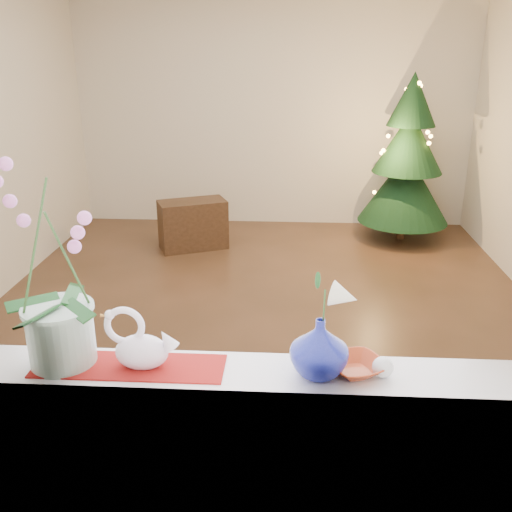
{
  "coord_description": "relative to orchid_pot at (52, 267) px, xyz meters",
  "views": [
    {
      "loc": [
        0.19,
        -4.16,
        2.03
      ],
      "look_at": [
        0.03,
        -1.4,
        1.0
      ],
      "focal_mm": 40.0,
      "sensor_mm": 36.0,
      "label": 1
    }
  ],
  "objects": [
    {
      "name": "runner",
      "position": [
        0.25,
        -0.02,
        -0.38
      ],
      "size": [
        0.7,
        0.2,
        0.01
      ],
      "primitive_type": "cube",
      "color": "maroon",
      "rests_on": "windowsill"
    },
    {
      "name": "side_table",
      "position": [
        -0.18,
        3.86,
        -1.04
      ],
      "size": [
        0.76,
        0.58,
        0.51
      ],
      "primitive_type": "cube",
      "rotation": [
        0.0,
        0.0,
        0.4
      ],
      "color": "black",
      "rests_on": "ground"
    },
    {
      "name": "amber_dish",
      "position": [
        1.07,
        -0.01,
        -0.36
      ],
      "size": [
        0.22,
        0.22,
        0.04
      ],
      "primitive_type": "imported",
      "rotation": [
        0.0,
        0.0,
        0.42
      ],
      "color": "#A43313",
      "rests_on": "windowsill"
    },
    {
      "name": "windowsill",
      "position": [
        0.63,
        -0.02,
        -0.4
      ],
      "size": [
        2.2,
        0.26,
        0.04
      ],
      "primitive_type": "cube",
      "color": "white",
      "rests_on": "window_apron"
    },
    {
      "name": "orchid_pot",
      "position": [
        0.0,
        0.0,
        0.0
      ],
      "size": [
        0.33,
        0.33,
        0.76
      ],
      "primitive_type": null,
      "rotation": [
        0.0,
        0.0,
        0.29
      ],
      "color": "white",
      "rests_on": "windowsill"
    },
    {
      "name": "paperweight",
      "position": [
        1.17,
        -0.03,
        -0.34
      ],
      "size": [
        0.09,
        0.09,
        0.08
      ],
      "primitive_type": "sphere",
      "rotation": [
        0.0,
        0.0,
        0.26
      ],
      "color": "white",
      "rests_on": "windowsill"
    },
    {
      "name": "window_frame",
      "position": [
        0.63,
        -0.12,
        0.4
      ],
      "size": [
        2.22,
        0.06,
        1.6
      ],
      "primitive_type": null,
      "color": "white",
      "rests_on": "windowsill"
    },
    {
      "name": "lily",
      "position": [
        0.94,
        -0.03,
        -0.03
      ],
      "size": [
        0.14,
        0.08,
        0.19
      ],
      "primitive_type": null,
      "color": "white",
      "rests_on": "blue_vase"
    },
    {
      "name": "ground",
      "position": [
        0.63,
        2.35,
        -1.3
      ],
      "size": [
        5.0,
        5.0,
        0.0
      ],
      "primitive_type": "plane",
      "color": "#392717",
      "rests_on": "ground"
    },
    {
      "name": "xmas_tree",
      "position": [
        2.07,
        4.3,
        -0.41
      ],
      "size": [
        1.04,
        1.04,
        1.78
      ],
      "primitive_type": null,
      "rotation": [
        0.0,
        0.0,
        0.07
      ],
      "color": "black",
      "rests_on": "ground"
    },
    {
      "name": "blue_vase",
      "position": [
        0.94,
        -0.03,
        -0.26
      ],
      "size": [
        0.29,
        0.29,
        0.25
      ],
      "primitive_type": "imported",
      "rotation": [
        0.0,
        0.0,
        -0.24
      ],
      "color": "navy",
      "rests_on": "windowsill"
    },
    {
      "name": "window_apron",
      "position": [
        0.63,
        -0.11,
        -0.86
      ],
      "size": [
        2.2,
        0.08,
        0.88
      ],
      "primitive_type": "cube",
      "color": "white",
      "rests_on": "ground"
    },
    {
      "name": "wall_front",
      "position": [
        0.63,
        -0.15,
        0.05
      ],
      "size": [
        4.5,
        0.1,
        2.7
      ],
      "primitive_type": "cube",
      "color": "beige",
      "rests_on": "ground"
    },
    {
      "name": "wall_back",
      "position": [
        0.63,
        4.85,
        0.05
      ],
      "size": [
        4.5,
        0.1,
        2.7
      ],
      "primitive_type": "cube",
      "color": "beige",
      "rests_on": "ground"
    },
    {
      "name": "swan",
      "position": [
        0.3,
        -0.01,
        -0.27
      ],
      "size": [
        0.27,
        0.12,
        0.23
      ],
      "primitive_type": null,
      "rotation": [
        0.0,
        0.0,
        -0.0
      ],
      "color": "white",
      "rests_on": "windowsill"
    }
  ]
}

